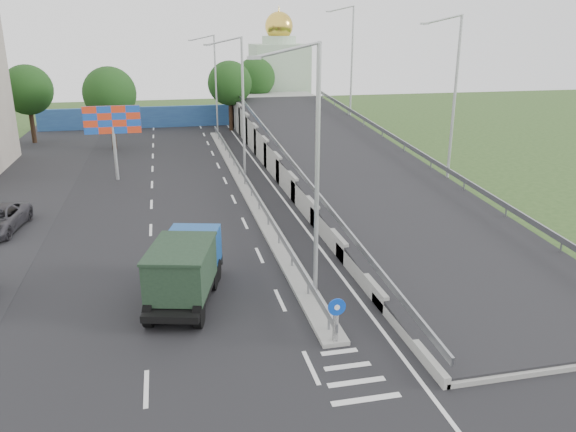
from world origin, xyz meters
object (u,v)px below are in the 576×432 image
object	(u,v)px
lamp_post_far	(214,79)
lamp_post_near	(313,162)
lamp_post_mid	(240,101)
billboard	(112,124)
sign_bollard	(336,320)
church	(279,73)
dump_truck	(186,267)

from	to	relation	value
lamp_post_far	lamp_post_near	bearing A→B (deg)	-90.00
lamp_post_near	lamp_post_mid	xyz separation A→B (m)	(0.00, 20.00, 0.00)
lamp_post_near	lamp_post_mid	bearing A→B (deg)	90.00
lamp_post_far	billboard	xyz separation A→B (m)	(-9.11, -18.00, -1.62)
lamp_post_mid	billboard	world-z (taller)	lamp_post_mid
sign_bollard	church	distance (m)	58.84
billboard	lamp_post_mid	bearing A→B (deg)	-12.38
lamp_post_far	billboard	size ratio (longest dim) A/B	1.83
sign_bollard	dump_truck	size ratio (longest dim) A/B	0.27
lamp_post_near	dump_truck	xyz separation A→B (m)	(-5.03, 1.04, -4.36)
sign_bollard	lamp_post_near	distance (m)	6.12
church	dump_truck	world-z (taller)	church
lamp_post_far	dump_truck	xyz separation A→B (m)	(-5.03, -38.96, -4.36)
lamp_post_mid	billboard	bearing A→B (deg)	167.62
sign_bollard	lamp_post_mid	xyz separation A→B (m)	(0.11, 23.83, 4.77)
lamp_post_far	dump_truck	bearing A→B (deg)	-97.36
lamp_post_far	billboard	bearing A→B (deg)	-116.84
sign_bollard	billboard	size ratio (longest dim) A/B	0.30
dump_truck	lamp_post_far	bearing A→B (deg)	97.26
lamp_post_far	dump_truck	distance (m)	39.53
lamp_post_near	church	bearing A→B (deg)	79.62
lamp_post_far	sign_bollard	bearing A→B (deg)	-90.14
lamp_post_mid	dump_truck	xyz separation A→B (m)	(-5.03, -18.96, -4.36)
sign_bollard	lamp_post_near	size ratio (longest dim) A/B	0.17
sign_bollard	lamp_post_near	world-z (taller)	lamp_post_near
lamp_post_mid	lamp_post_far	xyz separation A→B (m)	(0.00, 20.00, 0.00)
lamp_post_mid	sign_bollard	bearing A→B (deg)	-90.26
sign_bollard	billboard	distance (m)	27.53
sign_bollard	church	size ratio (longest dim) A/B	0.12
lamp_post_far	church	bearing A→B (deg)	54.76
lamp_post_near	dump_truck	distance (m)	6.74
lamp_post_near	dump_truck	bearing A→B (deg)	168.35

